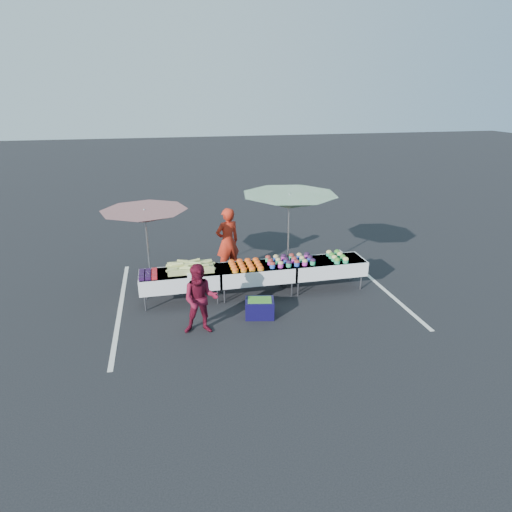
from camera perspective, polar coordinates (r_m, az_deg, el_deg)
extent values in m
plane|color=black|center=(10.52, 0.00, -5.09)|extent=(80.00, 80.00, 0.00)
cube|color=silver|center=(10.39, -17.62, -6.52)|extent=(0.10, 5.00, 0.00)
cube|color=silver|center=(11.57, 15.69, -3.39)|extent=(0.10, 5.00, 0.00)
cube|color=white|center=(10.02, -10.11, -2.24)|extent=(1.80, 0.75, 0.04)
cube|color=white|center=(10.08, -10.05, -3.07)|extent=(1.86, 0.81, 0.36)
cylinder|color=slate|center=(9.99, -14.55, -6.07)|extent=(0.04, 0.04, 0.39)
cylinder|color=slate|center=(10.52, -14.48, -4.64)|extent=(0.04, 0.04, 0.39)
cylinder|color=slate|center=(10.03, -5.13, -5.32)|extent=(0.04, 0.04, 0.39)
cylinder|color=slate|center=(10.56, -5.56, -3.93)|extent=(0.04, 0.04, 0.39)
cube|color=white|center=(10.22, 0.00, -1.41)|extent=(1.80, 0.75, 0.04)
cube|color=white|center=(10.28, 0.00, -2.24)|extent=(1.86, 0.81, 0.36)
cylinder|color=slate|center=(10.05, -4.23, -5.24)|extent=(0.04, 0.04, 0.39)
cylinder|color=slate|center=(10.57, -4.70, -3.86)|extent=(0.04, 0.04, 0.39)
cylinder|color=slate|center=(10.37, 4.79, -4.38)|extent=(0.04, 0.04, 0.39)
cylinder|color=slate|center=(10.89, 3.89, -3.08)|extent=(0.04, 0.04, 0.39)
cube|color=white|center=(10.73, 9.43, -0.60)|extent=(1.80, 0.75, 0.04)
cube|color=white|center=(10.79, 9.38, -1.39)|extent=(1.86, 0.81, 0.36)
cylinder|color=slate|center=(10.42, 5.64, -4.29)|extent=(0.04, 0.04, 0.39)
cylinder|color=slate|center=(10.93, 4.70, -3.00)|extent=(0.04, 0.04, 0.39)
cylinder|color=slate|center=(11.01, 13.81, -3.40)|extent=(0.04, 0.04, 0.39)
cylinder|color=slate|center=(11.49, 12.55, -2.22)|extent=(0.04, 0.04, 0.39)
cube|color=black|center=(9.76, -15.03, -2.91)|extent=(0.12, 0.12, 0.08)
cube|color=black|center=(9.89, -15.01, -2.59)|extent=(0.12, 0.12, 0.08)
cube|color=black|center=(10.02, -14.99, -2.27)|extent=(0.12, 0.12, 0.08)
cube|color=black|center=(10.15, -14.97, -1.97)|extent=(0.12, 0.12, 0.08)
cube|color=black|center=(9.76, -14.21, -2.85)|extent=(0.12, 0.12, 0.08)
cube|color=black|center=(9.89, -14.20, -2.52)|extent=(0.12, 0.12, 0.08)
cube|color=black|center=(10.01, -14.19, -2.21)|extent=(0.12, 0.12, 0.08)
cube|color=black|center=(10.14, -14.18, -1.91)|extent=(0.12, 0.12, 0.08)
cube|color=#A31811|center=(9.75, -13.39, -2.78)|extent=(0.12, 0.12, 0.08)
cube|color=#A31811|center=(9.88, -13.39, -2.46)|extent=(0.12, 0.12, 0.08)
cube|color=#A31811|center=(10.01, -13.39, -2.15)|extent=(0.12, 0.12, 0.08)
cube|color=#A31811|center=(10.14, -13.39, -1.85)|extent=(0.12, 0.12, 0.08)
cube|color=#AAB45C|center=(10.04, -8.74, -1.54)|extent=(1.05, 0.55, 0.14)
cylinder|color=#AAB45C|center=(10.19, -7.10, -0.91)|extent=(0.27, 0.09, 0.10)
cylinder|color=#AAB45C|center=(10.03, -10.95, -1.07)|extent=(0.27, 0.14, 0.07)
cylinder|color=#AAB45C|center=(9.89, -8.09, -0.94)|extent=(0.27, 0.14, 0.09)
cylinder|color=#AAB45C|center=(10.04, -11.18, -1.40)|extent=(0.27, 0.15, 0.10)
cylinder|color=#AAB45C|center=(9.95, -9.76, -1.25)|extent=(0.27, 0.15, 0.08)
cylinder|color=#AAB45C|center=(10.03, -9.00, -0.83)|extent=(0.27, 0.10, 0.10)
cylinder|color=#AAB45C|center=(9.92, -8.96, -1.10)|extent=(0.27, 0.07, 0.08)
cylinder|color=#AAB45C|center=(9.84, -9.44, -1.60)|extent=(0.27, 0.14, 0.09)
cylinder|color=#AAB45C|center=(10.18, -9.75, -0.67)|extent=(0.27, 0.12, 0.08)
cylinder|color=#AAB45C|center=(10.14, -6.23, -0.88)|extent=(0.27, 0.16, 0.08)
cylinder|color=#AAB45C|center=(9.96, -10.55, -1.22)|extent=(0.27, 0.11, 0.07)
cylinder|color=#AAB45C|center=(9.81, -9.15, -1.91)|extent=(0.27, 0.10, 0.07)
cylinder|color=#AAB45C|center=(10.14, -8.22, -0.60)|extent=(0.27, 0.12, 0.08)
cylinder|color=#AAB45C|center=(9.79, -11.19, -1.81)|extent=(0.27, 0.15, 0.08)
cylinder|color=#AAB45C|center=(10.02, -10.74, -0.98)|extent=(0.27, 0.10, 0.08)
cylinder|color=#AAB45C|center=(9.98, -7.55, -1.12)|extent=(0.27, 0.16, 0.10)
cylinder|color=#AAB45C|center=(9.91, -10.37, -1.05)|extent=(0.27, 0.12, 0.09)
cylinder|color=#AAB45C|center=(9.79, -7.09, -1.23)|extent=(0.27, 0.09, 0.07)
cylinder|color=#AAB45C|center=(9.85, -6.73, -1.50)|extent=(0.27, 0.10, 0.09)
cylinder|color=#AAB45C|center=(9.91, -7.27, -1.47)|extent=(0.27, 0.12, 0.09)
cylinder|color=#AAB45C|center=(10.24, -8.30, -0.83)|extent=(0.27, 0.10, 0.08)
cylinder|color=#AAB45C|center=(10.01, -6.62, -0.85)|extent=(0.27, 0.14, 0.10)
cylinder|color=#AAB45C|center=(10.24, -7.09, -0.79)|extent=(0.27, 0.12, 0.07)
cylinder|color=#AAB45C|center=(10.21, -7.44, -0.87)|extent=(0.27, 0.07, 0.10)
cylinder|color=#AAB45C|center=(9.84, -6.22, -1.67)|extent=(0.27, 0.09, 0.10)
cube|color=white|center=(9.74, -8.27, -2.54)|extent=(0.30, 0.25, 0.05)
cylinder|color=orange|center=(9.85, -2.77, -2.04)|extent=(0.15, 0.15, 0.05)
ellipsoid|color=#EB4E0D|center=(9.84, -2.78, -1.82)|extent=(0.15, 0.15, 0.08)
cylinder|color=orange|center=(10.02, -2.95, -1.64)|extent=(0.15, 0.15, 0.05)
ellipsoid|color=#EB4E0D|center=(10.00, -2.96, -1.43)|extent=(0.15, 0.15, 0.08)
cylinder|color=orange|center=(10.18, -3.12, -1.26)|extent=(0.15, 0.15, 0.05)
ellipsoid|color=#EB4E0D|center=(10.17, -3.13, -1.05)|extent=(0.15, 0.15, 0.08)
cylinder|color=orange|center=(10.35, -3.29, -0.89)|extent=(0.15, 0.15, 0.05)
ellipsoid|color=#EB4E0D|center=(10.33, -3.29, -0.69)|extent=(0.15, 0.15, 0.08)
cylinder|color=orange|center=(9.89, -1.63, -1.94)|extent=(0.15, 0.15, 0.05)
ellipsoid|color=#EB4E0D|center=(9.87, -1.63, -1.73)|extent=(0.15, 0.15, 0.08)
cylinder|color=orange|center=(10.05, -1.83, -1.55)|extent=(0.15, 0.15, 0.05)
ellipsoid|color=#EB4E0D|center=(10.03, -1.83, -1.34)|extent=(0.15, 0.15, 0.08)
cylinder|color=orange|center=(10.21, -2.01, -1.17)|extent=(0.15, 0.15, 0.05)
ellipsoid|color=#EB4E0D|center=(10.20, -2.02, -0.96)|extent=(0.15, 0.15, 0.08)
cylinder|color=orange|center=(10.38, -2.20, -0.81)|extent=(0.15, 0.15, 0.05)
ellipsoid|color=#EB4E0D|center=(10.36, -2.20, -0.60)|extent=(0.15, 0.15, 0.08)
cylinder|color=orange|center=(9.92, -0.50, -1.85)|extent=(0.15, 0.15, 0.05)
ellipsoid|color=#EB4E0D|center=(9.91, -0.50, -1.63)|extent=(0.15, 0.15, 0.08)
cylinder|color=orange|center=(10.09, -0.71, -1.46)|extent=(0.15, 0.15, 0.05)
ellipsoid|color=#EB4E0D|center=(10.07, -0.71, -1.25)|extent=(0.15, 0.15, 0.08)
cylinder|color=orange|center=(10.25, -0.92, -1.08)|extent=(0.15, 0.15, 0.05)
ellipsoid|color=#EB4E0D|center=(10.23, -0.92, -0.87)|extent=(0.15, 0.15, 0.08)
cylinder|color=orange|center=(10.41, -1.11, -0.72)|extent=(0.15, 0.15, 0.05)
ellipsoid|color=#EB4E0D|center=(10.40, -1.12, -0.51)|extent=(0.15, 0.15, 0.08)
cylinder|color=orange|center=(9.96, 0.63, -1.75)|extent=(0.15, 0.15, 0.05)
ellipsoid|color=#EB4E0D|center=(9.95, 0.63, -1.54)|extent=(0.15, 0.15, 0.08)
cylinder|color=orange|center=(10.12, 0.40, -1.37)|extent=(0.15, 0.15, 0.05)
ellipsoid|color=#EB4E0D|center=(10.11, 0.40, -1.16)|extent=(0.15, 0.15, 0.08)
cylinder|color=orange|center=(10.29, 0.18, -0.99)|extent=(0.15, 0.15, 0.05)
ellipsoid|color=#EB4E0D|center=(10.27, 0.18, -0.79)|extent=(0.15, 0.15, 0.08)
cylinder|color=orange|center=(10.45, -0.04, -0.63)|extent=(0.15, 0.15, 0.05)
ellipsoid|color=#EB4E0D|center=(10.44, -0.04, -0.43)|extent=(0.15, 0.15, 0.08)
cylinder|color=blue|center=(10.07, 2.21, -1.35)|extent=(0.13, 0.13, 0.10)
ellipsoid|color=maroon|center=(10.05, 2.22, -1.03)|extent=(0.14, 0.14, 0.10)
cylinder|color=#CB2BAE|center=(10.27, 1.91, -0.89)|extent=(0.13, 0.13, 0.10)
ellipsoid|color=maroon|center=(10.25, 1.91, -0.58)|extent=(0.14, 0.14, 0.10)
cylinder|color=#28A168|center=(10.47, 1.61, -0.45)|extent=(0.13, 0.13, 0.10)
ellipsoid|color=maroon|center=(10.45, 1.61, -0.15)|extent=(0.14, 0.14, 0.10)
cylinder|color=#CB2BAE|center=(10.12, 3.31, -1.25)|extent=(0.13, 0.13, 0.10)
ellipsoid|color=#9D794C|center=(10.10, 3.32, -0.94)|extent=(0.14, 0.14, 0.10)
cylinder|color=#28A168|center=(10.32, 2.98, -0.80)|extent=(0.13, 0.13, 0.10)
ellipsoid|color=#9D794C|center=(10.30, 2.99, -0.49)|extent=(0.14, 0.14, 0.10)
cylinder|color=blue|center=(10.52, 2.67, -0.37)|extent=(0.13, 0.13, 0.10)
ellipsoid|color=#9D794C|center=(10.49, 2.67, -0.06)|extent=(0.14, 0.14, 0.10)
cylinder|color=#28A168|center=(10.18, 4.40, -1.16)|extent=(0.13, 0.13, 0.10)
ellipsoid|color=black|center=(10.15, 4.41, -0.85)|extent=(0.14, 0.14, 0.10)
cylinder|color=blue|center=(10.37, 4.05, -0.71)|extent=(0.13, 0.13, 0.10)
ellipsoid|color=black|center=(10.35, 4.06, -0.40)|extent=(0.14, 0.14, 0.10)
cylinder|color=#CB2BAE|center=(10.57, 3.72, -0.28)|extent=(0.13, 0.13, 0.10)
ellipsoid|color=black|center=(10.55, 3.72, 0.02)|extent=(0.14, 0.14, 0.10)
cylinder|color=blue|center=(10.23, 5.47, -1.07)|extent=(0.13, 0.13, 0.10)
ellipsoid|color=maroon|center=(10.21, 5.48, -0.75)|extent=(0.14, 0.14, 0.10)
cylinder|color=#CB2BAE|center=(10.43, 5.10, -0.62)|extent=(0.13, 0.13, 0.10)
ellipsoid|color=maroon|center=(10.40, 5.12, -0.32)|extent=(0.14, 0.14, 0.10)
cylinder|color=#28A168|center=(10.62, 4.75, -0.20)|extent=(0.13, 0.13, 0.10)
ellipsoid|color=maroon|center=(10.60, 4.76, 0.11)|extent=(0.14, 0.14, 0.10)
cylinder|color=#CB2BAE|center=(10.29, 6.53, -0.97)|extent=(0.13, 0.13, 0.10)
ellipsoid|color=#9D794C|center=(10.27, 6.54, -0.66)|extent=(0.14, 0.14, 0.10)
cylinder|color=#28A168|center=(10.49, 6.15, -0.53)|extent=(0.13, 0.13, 0.10)
ellipsoid|color=#9D794C|center=(10.46, 6.16, -0.23)|extent=(0.14, 0.14, 0.10)
cylinder|color=blue|center=(10.68, 5.78, -0.11)|extent=(0.13, 0.13, 0.10)
ellipsoid|color=#9D794C|center=(10.66, 5.79, 0.19)|extent=(0.14, 0.14, 0.10)
cylinder|color=#28A168|center=(10.36, 7.58, -0.88)|extent=(0.13, 0.13, 0.10)
ellipsoid|color=black|center=(10.33, 7.59, -0.57)|extent=(0.14, 0.14, 0.10)
cylinder|color=blue|center=(10.55, 7.18, -0.45)|extent=(0.13, 0.13, 0.10)
ellipsoid|color=black|center=(10.53, 7.19, -0.14)|extent=(0.14, 0.14, 0.10)
cylinder|color=#CB2BAE|center=(10.74, 6.80, -0.03)|extent=(0.13, 0.13, 0.10)
ellipsoid|color=black|center=(10.72, 6.81, 0.27)|extent=(0.14, 0.14, 0.10)
cylinder|color=#28A168|center=(10.52, 10.76, -0.78)|extent=(0.14, 0.14, 0.08)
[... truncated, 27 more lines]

